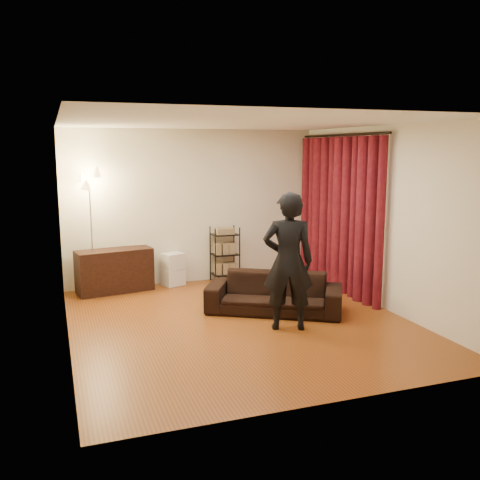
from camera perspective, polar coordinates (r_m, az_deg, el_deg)
name	(u,v)px	position (r m, az deg, el deg)	size (l,w,h in m)	color
floor	(240,323)	(7.44, 0.05, -8.80)	(5.00, 5.00, 0.00)	brown
ceiling	(240,122)	(7.06, 0.05, 12.46)	(5.00, 5.00, 0.00)	white
wall_back	(193,207)	(9.50, -5.02, 3.57)	(5.00, 5.00, 0.00)	beige
wall_front	(333,263)	(4.88, 9.94, -2.42)	(5.00, 5.00, 0.00)	beige
wall_left	(63,235)	(6.72, -18.34, 0.56)	(5.00, 5.00, 0.00)	beige
wall_right	(384,218)	(8.15, 15.14, 2.25)	(5.00, 5.00, 0.00)	beige
curtain_rod	(342,135)	(8.99, 10.83, 10.95)	(0.04, 0.04, 2.65)	black
curtain	(338,215)	(9.04, 10.45, 2.66)	(0.22, 2.65, 2.55)	maroon
sofa	(274,293)	(7.84, 3.66, -5.68)	(1.94, 0.76, 0.57)	black
person	(288,261)	(6.99, 5.15, -2.30)	(0.67, 0.44, 1.82)	black
media_cabinet	(115,271)	(9.14, -13.23, -3.20)	(1.23, 0.46, 0.72)	black
storage_boxes	(173,269)	(9.39, -7.13, -3.11)	(0.35, 0.28, 0.57)	silver
wire_shelf	(225,254)	(9.55, -1.63, -1.54)	(0.45, 0.32, 0.99)	black
floor_lamp	(91,234)	(8.94, -15.57, 0.67)	(0.36, 0.36, 2.02)	silver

